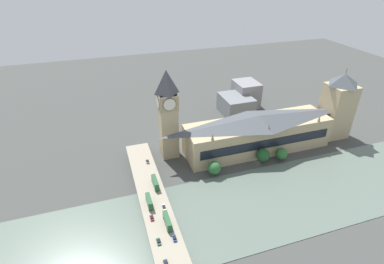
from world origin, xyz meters
name	(u,v)px	position (x,y,z in m)	size (l,w,h in m)	color
ground_plane	(257,163)	(0.00, 0.00, 0.00)	(600.00, 600.00, 0.00)	#424442
river_water	(287,196)	(-36.30, 0.00, 0.15)	(60.59, 360.00, 0.30)	slate
parliament_hall	(258,133)	(16.64, -8.00, 13.81)	(27.75, 107.69, 27.77)	tan
clock_tower	(168,113)	(29.22, 55.74, 34.05)	(13.00, 13.00, 63.79)	tan
victoria_tower	(337,106)	(16.70, -75.50, 25.64)	(19.31, 19.31, 55.27)	tan
road_bridge	(160,221)	(-36.30, 77.58, 4.96)	(153.18, 15.89, 6.07)	gray
double_decker_bus_lead	(149,201)	(-23.85, 80.67, 8.84)	(10.11, 2.47, 5.05)	#235B33
double_decker_bus_mid	(155,182)	(-9.17, 74.15, 8.81)	(10.98, 2.62, 4.98)	#235B33
double_decker_bus_rear	(167,221)	(-40.87, 74.61, 8.78)	(11.12, 2.52, 4.93)	#235B33
car_northbound_lead	(164,207)	(-28.75, 73.66, 6.71)	(4.66, 1.78, 1.28)	silver
car_northbound_mid	(152,218)	(-34.27, 81.42, 6.75)	(3.84, 1.83, 1.37)	maroon
car_northbound_tail	(147,161)	(16.09, 74.10, 6.76)	(4.13, 1.89, 1.39)	slate
car_southbound_lead	(159,241)	(-50.15, 81.35, 6.77)	(4.08, 1.91, 1.39)	#2D5638
car_southbound_mid	(174,238)	(-50.63, 73.65, 6.77)	(3.96, 1.82, 1.43)	navy
car_southbound_tail	(166,264)	(-63.11, 80.88, 6.78)	(4.36, 1.94, 1.40)	black
city_block_west	(236,105)	(75.99, -18.98, 8.40)	(29.99, 25.87, 16.80)	slate
city_block_center	(246,94)	(88.12, -34.85, 12.03)	(24.43, 20.85, 24.05)	gray
tree_embankment_near	(263,155)	(-1.29, -2.89, 6.80)	(9.32, 9.32, 11.46)	brown
tree_embankment_mid	(214,168)	(-3.51, 33.96, 6.16)	(8.83, 8.83, 10.58)	brown
tree_embankment_far	(282,154)	(-2.60, -17.09, 5.70)	(8.24, 8.24, 9.82)	brown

